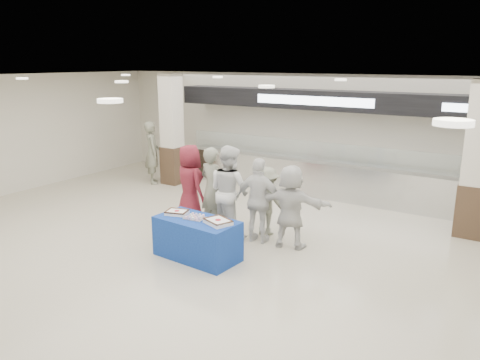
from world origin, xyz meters
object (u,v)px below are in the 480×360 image
Objects in this scene: display_table at (197,239)px; chef_tall at (229,191)px; civilian_white at (291,206)px; sheet_cake_right at (218,221)px; soldier_a at (212,188)px; sheet_cake_left at (177,212)px; chef_short at (259,201)px; civilian_maroon at (190,185)px; soldier_bg at (152,153)px; cupcake_tray at (195,217)px; soldier_b at (267,201)px.

chef_tall is (-0.15, 1.29, 0.57)m from display_table.
sheet_cake_right is at bearing 52.14° from civilian_white.
soldier_a is (-0.69, 1.43, 0.52)m from display_table.
sheet_cake_left is 0.27× the size of chef_short.
soldier_bg is at bearing -13.07° from civilian_maroon.
civilian_maroon is 1.00× the size of soldier_a.
civilian_maroon is 0.94× the size of chef_tall.
cupcake_tray is at bearing 57.98° from chef_short.
chef_tall is (1.10, -0.09, 0.05)m from civilian_maroon.
sheet_cake_left is at bearing 91.87° from chef_tall.
display_table is 0.90× the size of chef_short.
civilian_maroon is at bearing 136.16° from display_table.
civilian_white is (1.89, -0.04, -0.07)m from soldier_a.
civilian_maroon is at bearing 119.50° from sheet_cake_left.
sheet_cake_left is 5.39m from soldier_bg.
soldier_a is at bearing -13.08° from chef_short.
sheet_cake_right reaches higher than sheet_cake_left.
soldier_a is 1.09× the size of civilian_white.
civilian_maroon is at bearing -9.64° from chef_short.
display_table is at bearing 39.08° from civilian_white.
soldier_b is at bearing 78.95° from display_table.
display_table is at bearing 129.87° from soldier_a.
civilian_maroon is 1.81m from chef_short.
soldier_a is (-1.16, 1.43, 0.10)m from sheet_cake_right.
soldier_bg reaches higher than sheet_cake_left.
chef_short is (1.80, -0.08, -0.04)m from civilian_maroon.
soldier_a is 4.39m from soldier_bg.
chef_tall reaches higher than cupcake_tray.
soldier_bg reaches higher than sheet_cake_right.
sheet_cake_left is 2.17m from civilian_white.
sheet_cake_right is at bearing 4.42° from display_table.
sheet_cake_right reaches higher than display_table.
sheet_cake_right is 1.84m from soldier_a.
sheet_cake_left is 1.14× the size of cupcake_tray.
soldier_a reaches higher than civilian_white.
soldier_b reaches higher than sheet_cake_left.
display_table is 1.42m from chef_tall.
chef_tall reaches higher than civilian_maroon.
cupcake_tray is at bearing 171.67° from display_table.
soldier_b is at bearing 90.05° from sheet_cake_right.
soldier_bg is (-4.95, 3.65, 0.12)m from sheet_cake_right.
sheet_cake_left is 1.42m from soldier_a.
chef_tall reaches higher than display_table.
sheet_cake_left is 0.32× the size of soldier_b.
display_table is 0.64m from sheet_cake_left.
sheet_cake_right is 1.75m from soldier_b.
sheet_cake_right is 0.33× the size of civilian_white.
cupcake_tray is (-0.52, 0.01, -0.02)m from sheet_cake_right.
soldier_a is 0.97× the size of soldier_bg.
display_table is 0.86× the size of civilian_maroon.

